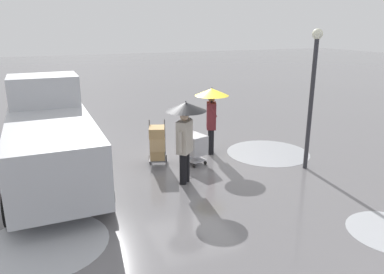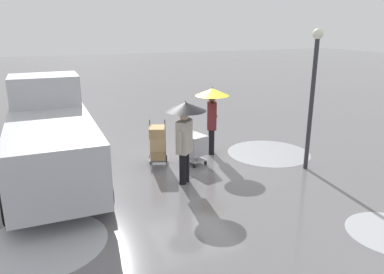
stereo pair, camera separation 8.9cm
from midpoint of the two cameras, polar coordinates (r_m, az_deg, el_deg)
The scene contains 9 objects.
ground_plane at distance 11.12m, azimuth -0.15°, elevation -3.90°, with size 90.00×90.00×0.00m, color slate.
slush_patch_under_van at distance 12.17m, azimuth 11.40°, elevation -2.36°, with size 2.63×2.63×0.01m, color #999BA0.
slush_patch_far_side at distance 7.75m, azimuth -21.98°, elevation -14.98°, with size 2.36×2.36×0.01m, color #ADAFB5.
cargo_van_parked_right at distance 9.98m, azimuth -21.13°, elevation -0.37°, with size 2.21×5.35×2.60m.
shopping_cart_vendor at distance 10.87m, azimuth -0.02°, elevation -1.21°, with size 0.74×0.93×1.02m.
hand_dolly_boxes at distance 10.71m, azimuth -5.62°, elevation -0.96°, with size 0.70×0.83×1.32m.
pedestrian_pink_side at distance 11.42m, azimuth 2.80°, elevation 4.93°, with size 1.04×1.04×2.15m.
pedestrian_black_side at distance 9.27m, azimuth -1.33°, elevation 2.14°, with size 1.04×1.04×2.15m.
street_lamp at distance 10.56m, azimuth 17.85°, elevation 7.51°, with size 0.28×0.28×3.86m.
Camera 1 is at (4.07, 9.57, 3.93)m, focal length 34.62 mm.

